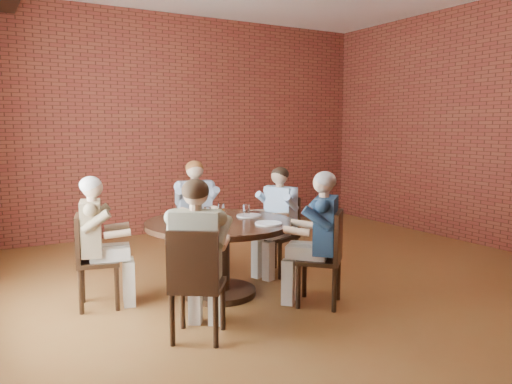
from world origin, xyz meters
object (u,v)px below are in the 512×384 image
chair_b (195,226)px  diner_a (278,221)px  chair_a (281,231)px  diner_d (198,260)px  chair_d (196,280)px  chair_e (327,254)px  smartphone (272,224)px  diner_b (196,216)px  chair_c (90,257)px  dining_table (219,243)px  diner_e (319,239)px  diner_c (98,243)px

chair_b → diner_a: bearing=-35.8°
chair_a → diner_d: size_ratio=0.69×
chair_d → chair_e: size_ratio=1.01×
chair_b → smartphone: (0.18, -1.44, 0.26)m
diner_b → chair_a: bearing=-28.6°
chair_b → chair_c: size_ratio=1.03×
diner_a → diner_d: (-1.49, -1.16, 0.03)m
diner_a → chair_b: bearing=-156.0°
dining_table → diner_b: (0.18, 0.98, 0.11)m
chair_c → chair_d: chair_d is taller
diner_d → chair_e: (1.34, 0.07, -0.15)m
dining_table → chair_c: chair_c is taller
diner_d → diner_e: diner_d is taller
diner_a → smartphone: (-0.52, -0.71, 0.15)m
diner_d → diner_c: bearing=-29.5°
chair_c → diner_d: 1.27m
chair_c → chair_e: 2.19m
dining_table → diner_c: diner_c is taller
chair_b → diner_c: 1.53m
chair_c → diner_c: bearing=-90.0°
smartphone → chair_d: bearing=-135.5°
chair_e → chair_b: bearing=-117.4°
chair_d → diner_e: size_ratio=0.72×
dining_table → diner_a: 0.95m
chair_c → diner_c: diner_c is taller
diner_d → chair_d: bearing=90.0°
chair_e → diner_a: bearing=-142.1°
chair_c → diner_d: (0.59, -1.12, 0.16)m
chair_a → chair_d: chair_d is taller
chair_e → diner_e: (-0.05, 0.05, 0.14)m
diner_d → chair_e: diner_d is taller
diner_a → diner_c: (-2.01, -0.06, 0.00)m
diner_a → smartphone: size_ratio=8.75×
dining_table → chair_a: chair_a is taller
dining_table → chair_e: size_ratio=1.62×
diner_a → chair_c: bearing=-108.8°
chair_b → chair_e: bearing=-62.7°
diner_a → smartphone: bearing=-56.3°
chair_a → diner_c: diner_c is taller
diner_d → dining_table: bearing=-90.0°
chair_b → diner_b: size_ratio=0.71×
chair_a → smartphone: (-0.59, -0.74, 0.28)m
diner_a → chair_c: size_ratio=1.39×
diner_d → chair_e: bearing=-141.6°
chair_a → chair_b: bearing=-152.6°
diner_d → smartphone: 1.07m
diner_c → chair_a: bearing=-74.2°
diner_d → diner_e: bearing=-139.1°
smartphone → diner_c: bearing=173.7°
diner_a → diner_d: bearing=-72.0°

